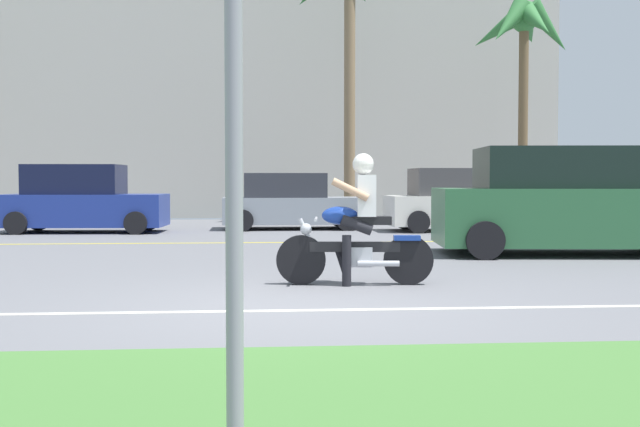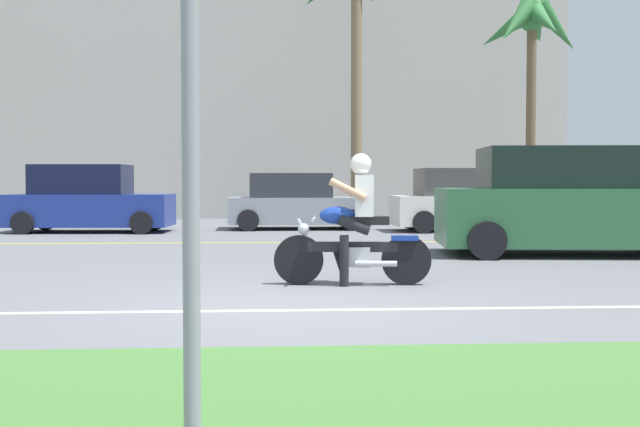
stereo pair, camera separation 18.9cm
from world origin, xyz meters
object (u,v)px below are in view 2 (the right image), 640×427
motorcyclist (354,229)px  street_sign (190,92)px  parked_car_3 (472,202)px  parked_car_1 (89,201)px  parked_car_2 (296,203)px  palm_tree_2 (532,36)px  suv_nearby (577,203)px

motorcyclist → street_sign: bearing=-100.5°
motorcyclist → parked_car_3: 10.88m
parked_car_1 → street_sign: bearing=-75.9°
motorcyclist → parked_car_3: bearing=67.6°
parked_car_3 → street_sign: (-5.44, -17.07, 0.86)m
parked_car_1 → parked_car_2: 5.36m
parked_car_1 → parked_car_2: parked_car_1 is taller
parked_car_3 → street_sign: street_sign is taller
motorcyclist → palm_tree_2: size_ratio=0.28×
motorcyclist → palm_tree_2: (7.11, 14.35, 5.11)m
parked_car_2 → palm_tree_2: bearing=23.0°
suv_nearby → parked_car_2: 8.86m
parked_car_1 → palm_tree_2: palm_tree_2 is taller
parked_car_1 → parked_car_2: bearing=10.1°
motorcyclist → parked_car_1: size_ratio=0.48×
parked_car_1 → parked_car_3: (9.78, -0.18, -0.04)m
parked_car_3 → parked_car_2: bearing=166.1°
suv_nearby → street_sign: size_ratio=1.89×
motorcyclist → parked_car_2: 11.18m
parked_car_1 → street_sign: 17.80m
motorcyclist → palm_tree_2: 16.81m
motorcyclist → parked_car_1: parked_car_1 is taller
palm_tree_2 → parked_car_2: bearing=-157.0°
parked_car_1 → street_sign: size_ratio=1.54×
palm_tree_2 → street_sign: size_ratio=2.66×
parked_car_1 → parked_car_2: (5.28, 0.94, -0.08)m
parked_car_2 → parked_car_3: 4.65m
parked_car_2 → street_sign: 18.23m
parked_car_2 → street_sign: size_ratio=1.42×
palm_tree_2 → parked_car_3: bearing=-124.7°
parked_car_2 → palm_tree_2: size_ratio=0.53×
parked_car_1 → parked_car_3: 9.79m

